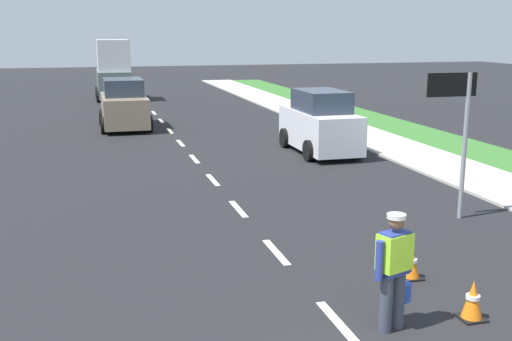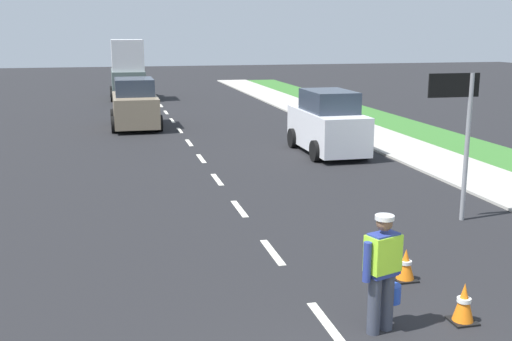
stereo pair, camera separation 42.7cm
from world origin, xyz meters
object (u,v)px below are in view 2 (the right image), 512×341
(traffic_cone_far, at_px, (464,303))
(delivery_truck, at_px, (128,72))
(car_parked_far, at_px, (327,124))
(road_worker, at_px, (383,267))
(lane_direction_sign, at_px, (459,111))
(car_oncoming_second, at_px, (135,105))
(traffic_cone_near, at_px, (406,265))

(traffic_cone_far, xyz_separation_m, delivery_truck, (-3.49, 31.22, 1.32))
(car_parked_far, bearing_deg, delivery_truck, 107.30)
(road_worker, distance_m, lane_direction_sign, 5.92)
(traffic_cone_far, relative_size, car_oncoming_second, 0.15)
(road_worker, height_order, delivery_truck, delivery_truck)
(traffic_cone_near, bearing_deg, car_oncoming_second, 101.10)
(traffic_cone_near, height_order, traffic_cone_far, traffic_cone_far)
(traffic_cone_near, distance_m, delivery_truck, 29.84)
(car_parked_far, bearing_deg, traffic_cone_near, -102.99)
(car_oncoming_second, distance_m, car_parked_far, 9.47)
(road_worker, relative_size, car_oncoming_second, 0.41)
(delivery_truck, distance_m, car_oncoming_second, 11.58)
(road_worker, relative_size, car_parked_far, 0.41)
(car_parked_far, bearing_deg, lane_direction_sign, -89.67)
(lane_direction_sign, relative_size, traffic_cone_near, 5.89)
(traffic_cone_far, bearing_deg, traffic_cone_near, 93.38)
(delivery_truck, relative_size, car_oncoming_second, 1.13)
(car_oncoming_second, bearing_deg, road_worker, -83.06)
(road_worker, xyz_separation_m, delivery_truck, (-2.24, 31.18, 0.68))
(lane_direction_sign, relative_size, traffic_cone_far, 5.42)
(lane_direction_sign, height_order, traffic_cone_near, lane_direction_sign)
(lane_direction_sign, relative_size, delivery_truck, 0.70)
(lane_direction_sign, bearing_deg, road_worker, -129.89)
(traffic_cone_near, xyz_separation_m, car_parked_far, (2.48, 10.75, 0.72))
(road_worker, xyz_separation_m, traffic_cone_far, (1.25, -0.04, -0.64))
(car_parked_far, bearing_deg, car_oncoming_second, 129.48)
(road_worker, bearing_deg, traffic_cone_far, -1.67)
(car_oncoming_second, bearing_deg, lane_direction_sign, -68.28)
(delivery_truck, bearing_deg, car_parked_far, -72.70)
(delivery_truck, bearing_deg, road_worker, -85.89)
(lane_direction_sign, bearing_deg, traffic_cone_near, -131.71)
(lane_direction_sign, height_order, delivery_truck, delivery_truck)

